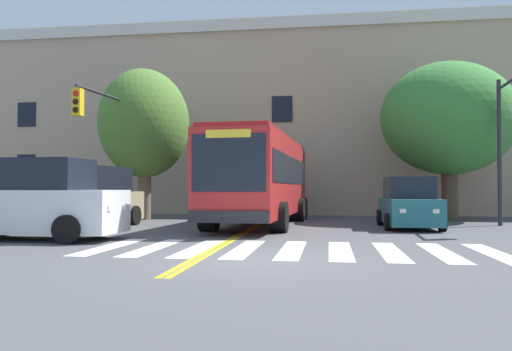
{
  "coord_description": "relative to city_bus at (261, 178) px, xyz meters",
  "views": [
    {
      "loc": [
        1.41,
        -9.9,
        1.46
      ],
      "look_at": [
        -1.15,
        8.63,
        1.92
      ],
      "focal_mm": 35.0,
      "sensor_mm": 36.0,
      "label": 1
    }
  ],
  "objects": [
    {
      "name": "building_facade",
      "position": [
        0.23,
        11.48,
        3.51
      ],
      "size": [
        36.97,
        9.01,
        10.74
      ],
      "color": "tan",
      "rests_on": "ground"
    },
    {
      "name": "car_teal_far_lane",
      "position": [
        5.51,
        -0.81,
        -1.02
      ],
      "size": [
        2.0,
        4.21,
        1.85
      ],
      "color": "#236B70",
      "rests_on": "ground"
    },
    {
      "name": "street_tree_curbside_small",
      "position": [
        -5.8,
        2.6,
        2.56
      ],
      "size": [
        4.97,
        5.46,
        6.98
      ],
      "color": "brown",
      "rests_on": "ground"
    },
    {
      "name": "ground_plane",
      "position": [
        1.07,
        -9.65,
        -1.87
      ],
      "size": [
        120.0,
        120.0,
        0.0
      ],
      "primitive_type": "plane",
      "color": "#4C4C4F"
    },
    {
      "name": "street_tree_curbside_large",
      "position": [
        8.01,
        3.65,
        2.67
      ],
      "size": [
        8.57,
        8.49,
        7.07
      ],
      "color": "#4C3D2D",
      "rests_on": "ground"
    },
    {
      "name": "city_bus",
      "position": [
        0.0,
        0.0,
        0.0
      ],
      "size": [
        3.36,
        10.78,
        3.43
      ],
      "color": "#B22323",
      "rests_on": "ground"
    },
    {
      "name": "car_white_cross_street",
      "position": [
        -5.72,
        -6.46,
        -0.78
      ],
      "size": [
        5.09,
        2.17,
        2.27
      ],
      "color": "white",
      "rests_on": "ground"
    },
    {
      "name": "car_silver_behind_bus",
      "position": [
        -0.21,
        8.25,
        -0.86
      ],
      "size": [
        2.3,
        4.91,
        2.11
      ],
      "color": "#B7BABF",
      "rests_on": "ground"
    },
    {
      "name": "lane_line_yellow_outer",
      "position": [
        -0.04,
        6.2,
        -1.86
      ],
      "size": [
        0.12,
        36.0,
        0.01
      ],
      "primitive_type": "cube",
      "color": "gold",
      "rests_on": "ground"
    },
    {
      "name": "car_tan_near_lane",
      "position": [
        -6.02,
        -2.24,
        -0.8
      ],
      "size": [
        2.49,
        5.01,
        2.24
      ],
      "color": "tan",
      "rests_on": "ground"
    },
    {
      "name": "crosswalk",
      "position": [
        1.71,
        -7.8,
        -1.86
      ],
      "size": [
        9.54,
        3.73,
        0.01
      ],
      "color": "white",
      "rests_on": "ground"
    },
    {
      "name": "traffic_light_far_corner",
      "position": [
        -6.21,
        -0.23,
        1.94
      ],
      "size": [
        0.7,
        4.16,
        5.57
      ],
      "color": "#28282D",
      "rests_on": "ground"
    },
    {
      "name": "lane_line_yellow_inner",
      "position": [
        -0.2,
        6.2,
        -1.86
      ],
      "size": [
        0.12,
        36.0,
        0.01
      ],
      "primitive_type": "cube",
      "color": "gold",
      "rests_on": "ground"
    }
  ]
}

